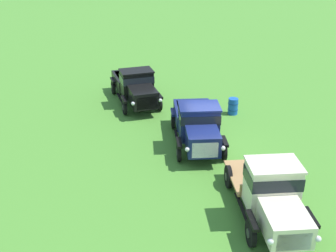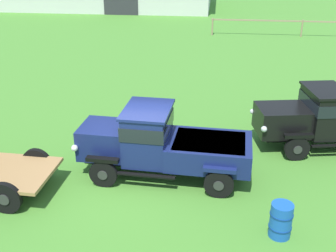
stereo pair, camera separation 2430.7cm
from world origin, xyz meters
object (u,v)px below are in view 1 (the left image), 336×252
at_px(oil_drum_beside_row, 233,106).
at_px(vintage_truck_foreground_near, 273,195).
at_px(vintage_truck_second_in_line, 198,123).
at_px(vintage_truck_midrow_center, 136,86).

bearing_deg(oil_drum_beside_row, vintage_truck_foreground_near, 172.80).
distance_m(vintage_truck_second_in_line, oil_drum_beside_row, 4.28).
relative_size(vintage_truck_foreground_near, oil_drum_beside_row, 6.07).
height_order(vintage_truck_second_in_line, oil_drum_beside_row, vintage_truck_second_in_line).
xyz_separation_m(vintage_truck_foreground_near, oil_drum_beside_row, (9.49, -1.20, -0.74)).
distance_m(vintage_truck_midrow_center, oil_drum_beside_row, 5.75).
distance_m(vintage_truck_foreground_near, vintage_truck_second_in_line, 6.34).
relative_size(vintage_truck_second_in_line, vintage_truck_midrow_center, 0.95).
xyz_separation_m(vintage_truck_midrow_center, oil_drum_beside_row, (-2.30, -5.24, -0.61)).
bearing_deg(vintage_truck_second_in_line, vintage_truck_midrow_center, 24.95).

